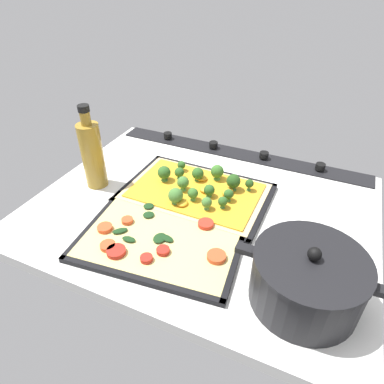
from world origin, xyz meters
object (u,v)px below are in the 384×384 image
object	(u,v)px
broccoli_pizza	(197,189)
baking_tray_back	(162,239)
baking_tray_front	(196,194)
oil_bottle	(92,154)
veggie_pizza_back	(160,238)
cooking_pot	(307,279)

from	to	relation	value
broccoli_pizza	baking_tray_back	bearing A→B (deg)	89.05
baking_tray_front	oil_bottle	world-z (taller)	oil_bottle
baking_tray_front	veggie_pizza_back	size ratio (longest dim) A/B	1.08
oil_bottle	broccoli_pizza	bearing A→B (deg)	-166.89
veggie_pizza_back	cooking_pot	xyz separation A→B (cm)	(-31.85, 2.65, 4.31)
broccoli_pizza	oil_bottle	distance (cm)	29.49
baking_tray_back	oil_bottle	bearing A→B (deg)	-25.15
veggie_pizza_back	oil_bottle	size ratio (longest dim) A/B	1.54
baking_tray_back	veggie_pizza_back	world-z (taller)	veggie_pizza_back
baking_tray_front	baking_tray_back	world-z (taller)	same
veggie_pizza_back	baking_tray_front	bearing A→B (deg)	-90.53
broccoli_pizza	veggie_pizza_back	world-z (taller)	broccoli_pizza
veggie_pizza_back	baking_tray_back	bearing A→B (deg)	-124.60
cooking_pot	oil_bottle	distance (cm)	61.28
baking_tray_front	broccoli_pizza	size ratio (longest dim) A/B	1.07
cooking_pot	oil_bottle	world-z (taller)	oil_bottle
baking_tray_back	cooking_pot	xyz separation A→B (cm)	(-31.64, 2.96, 5.03)
oil_bottle	baking_tray_front	bearing A→B (deg)	-167.08
broccoli_pizza	oil_bottle	bearing A→B (deg)	13.11
veggie_pizza_back	oil_bottle	xyz separation A→B (cm)	(27.19, -13.18, 8.63)
veggie_pizza_back	oil_bottle	distance (cm)	31.42
broccoli_pizza	cooking_pot	world-z (taller)	cooking_pot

